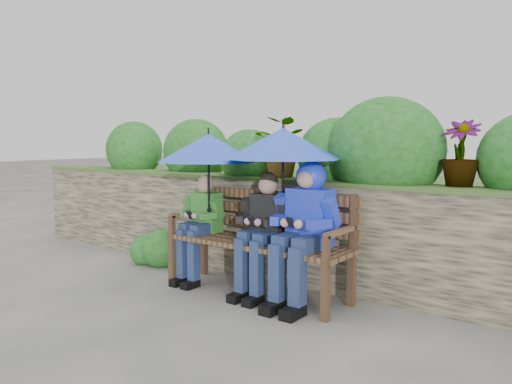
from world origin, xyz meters
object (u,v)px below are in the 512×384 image
Objects in this scene: park_bench at (261,234)px; boy_middle at (263,227)px; umbrella_left at (209,148)px; boy_left at (200,221)px; boy_right at (304,221)px; umbrella_right at (283,144)px.

boy_middle is (0.08, -0.08, 0.09)m from park_bench.
boy_middle is at bearing 0.89° from umbrella_left.
boy_right is (1.20, -0.00, 0.12)m from boy_left.
boy_middle is (0.77, -0.01, 0.02)m from boy_left.
umbrella_left is (-0.56, -0.09, 0.79)m from park_bench.
umbrella_left reaches higher than boy_left.
boy_middle reaches higher than park_bench.
boy_middle is 0.91× the size of boy_right.
umbrella_right is at bearing 169.40° from boy_right.
boy_left is at bearing 179.84° from boy_right.
umbrella_left is (-0.64, -0.01, 0.70)m from boy_middle.
boy_right is 1.18× the size of umbrella_right.
boy_right reaches higher than boy_middle.
park_bench is 0.15m from boy_middle.
umbrella_right is (0.82, 0.06, 0.05)m from umbrella_left.
boy_right is 1.22m from umbrella_left.
boy_middle is at bearing -0.42° from boy_left.
boy_left is 1.09× the size of umbrella_left.
boy_right is at bearing -10.60° from umbrella_right.
boy_middle is 1.08× the size of umbrella_right.
park_bench is at bearing 172.52° from umbrella_right.
umbrella_left is (-1.07, -0.01, 0.60)m from boy_right.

